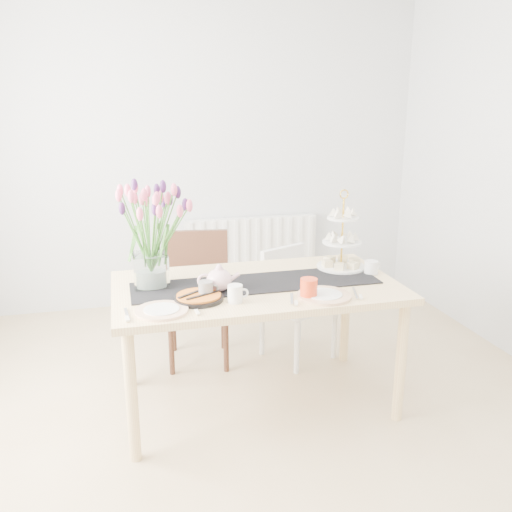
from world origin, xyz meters
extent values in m
plane|color=tan|center=(0.00, 0.00, 0.00)|extent=(4.50, 4.50, 0.00)
plane|color=silver|center=(0.00, 2.25, 1.30)|extent=(4.00, 0.00, 4.00)
cube|color=white|center=(0.50, 2.19, 0.45)|extent=(1.20, 0.08, 0.60)
cube|color=tan|center=(0.08, 0.40, 0.73)|extent=(1.60, 0.90, 0.04)
cylinder|color=tan|center=(-0.65, 0.02, 0.35)|extent=(0.06, 0.06, 0.71)
cylinder|color=tan|center=(0.81, 0.02, 0.35)|extent=(0.06, 0.06, 0.71)
cylinder|color=tan|center=(-0.65, 0.78, 0.35)|extent=(0.06, 0.06, 0.71)
cylinder|color=tan|center=(0.81, 0.78, 0.35)|extent=(0.06, 0.06, 0.71)
cube|color=#391F14|center=(-0.17, 1.03, 0.45)|extent=(0.50, 0.50, 0.04)
cube|color=#391F14|center=(-0.14, 1.22, 0.68)|extent=(0.44, 0.10, 0.42)
cylinder|color=#391F14|center=(-0.37, 0.87, 0.22)|extent=(0.04, 0.04, 0.43)
cylinder|color=#391F14|center=(-0.02, 0.82, 0.22)|extent=(0.04, 0.04, 0.43)
cylinder|color=#391F14|center=(-0.32, 1.23, 0.22)|extent=(0.04, 0.04, 0.43)
cylinder|color=#391F14|center=(0.04, 1.18, 0.22)|extent=(0.04, 0.04, 0.43)
cube|color=white|center=(0.52, 0.92, 0.39)|extent=(0.50, 0.50, 0.04)
cube|color=white|center=(0.45, 1.07, 0.59)|extent=(0.36, 0.19, 0.36)
cylinder|color=white|center=(0.43, 0.68, 0.18)|extent=(0.04, 0.04, 0.37)
cylinder|color=white|center=(0.76, 0.83, 0.18)|extent=(0.04, 0.04, 0.37)
cylinder|color=white|center=(0.28, 1.01, 0.18)|extent=(0.04, 0.04, 0.37)
cylinder|color=white|center=(0.61, 1.16, 0.18)|extent=(0.04, 0.04, 0.37)
cube|color=black|center=(0.08, 0.40, 0.75)|extent=(1.40, 0.35, 0.01)
cube|color=silver|center=(-0.50, 0.51, 0.84)|extent=(0.19, 0.19, 0.19)
cylinder|color=gold|center=(0.66, 0.55, 0.97)|extent=(0.01, 0.01, 0.44)
cylinder|color=white|center=(0.66, 0.55, 0.77)|extent=(0.30, 0.30, 0.01)
cylinder|color=white|center=(0.66, 0.55, 0.92)|extent=(0.24, 0.24, 0.01)
cylinder|color=white|center=(0.66, 0.55, 1.07)|extent=(0.19, 0.19, 0.01)
cylinder|color=silver|center=(0.80, 0.41, 0.79)|extent=(0.09, 0.09, 0.08)
cylinder|color=black|center=(-0.27, 0.22, 0.76)|extent=(0.26, 0.26, 0.02)
cylinder|color=orange|center=(-0.27, 0.22, 0.78)|extent=(0.23, 0.23, 0.01)
cylinder|color=slate|center=(-0.23, 0.25, 0.80)|extent=(0.08, 0.08, 0.09)
cylinder|color=silver|center=(-0.09, 0.15, 0.80)|extent=(0.08, 0.08, 0.09)
cylinder|color=red|center=(0.29, 0.11, 0.80)|extent=(0.13, 0.13, 0.11)
cylinder|color=white|center=(-0.47, 0.11, 0.76)|extent=(0.28, 0.28, 0.01)
cylinder|color=silver|center=(0.38, 0.11, 0.76)|extent=(0.36, 0.36, 0.01)
camera|label=1|loc=(-0.64, -2.42, 1.75)|focal=38.00mm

